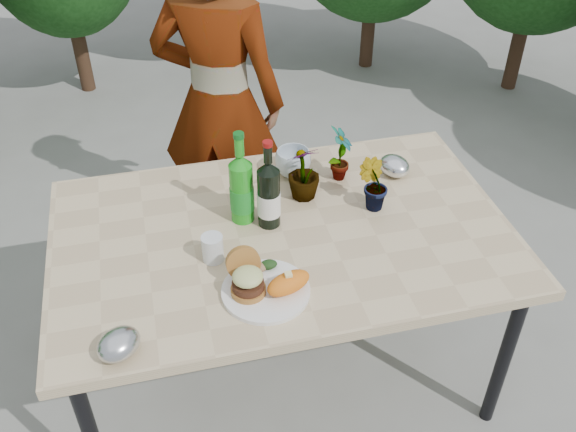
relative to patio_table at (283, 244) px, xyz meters
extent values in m
plane|color=slate|center=(0.00, 0.00, -0.69)|extent=(80.00, 80.00, 0.00)
cube|color=#C8B085|center=(0.00, 0.00, 0.04)|extent=(1.60, 1.00, 0.04)
cylinder|color=black|center=(0.72, -0.42, -0.34)|extent=(0.05, 0.05, 0.71)
cylinder|color=black|center=(-0.72, 0.42, -0.34)|extent=(0.05, 0.05, 0.71)
cylinder|color=black|center=(0.72, 0.42, -0.34)|extent=(0.05, 0.05, 0.71)
cylinder|color=#382316|center=(-0.80, 2.80, -0.48)|extent=(0.10, 0.10, 0.42)
cylinder|color=#382316|center=(0.30, 3.00, -0.44)|extent=(0.10, 0.10, 0.50)
cylinder|color=#382316|center=(1.30, 2.70, -0.50)|extent=(0.10, 0.10, 0.38)
cylinder|color=#382316|center=(2.20, 2.10, -0.47)|extent=(0.10, 0.10, 0.44)
cylinder|color=white|center=(-0.12, -0.28, 0.06)|extent=(0.28, 0.28, 0.01)
cylinder|color=#B7722D|center=(-0.18, -0.28, 0.08)|extent=(0.11, 0.11, 0.02)
cylinder|color=#472314|center=(-0.18, -0.28, 0.10)|extent=(0.10, 0.10, 0.02)
ellipsoid|color=beige|center=(-0.18, -0.28, 0.14)|extent=(0.10, 0.10, 0.04)
cylinder|color=#B7722D|center=(-0.18, -0.21, 0.13)|extent=(0.11, 0.06, 0.11)
ellipsoid|color=orange|center=(-0.05, -0.30, 0.10)|extent=(0.17, 0.12, 0.06)
ellipsoid|color=olive|center=(-0.12, -0.19, 0.08)|extent=(0.04, 0.04, 0.02)
ellipsoid|color=#193814|center=(-0.09, -0.19, 0.09)|extent=(0.06, 0.04, 0.03)
cylinder|color=black|center=(-0.04, 0.05, 0.17)|extent=(0.08, 0.08, 0.22)
cylinder|color=white|center=(-0.04, 0.05, 0.15)|extent=(0.08, 0.08, 0.09)
cone|color=black|center=(-0.04, 0.05, 0.30)|extent=(0.08, 0.08, 0.04)
cylinder|color=black|center=(-0.04, 0.05, 0.35)|extent=(0.03, 0.03, 0.06)
cylinder|color=maroon|center=(-0.04, 0.05, 0.39)|extent=(0.03, 0.03, 0.02)
cylinder|color=#1E991B|center=(-0.12, 0.10, 0.17)|extent=(0.08, 0.08, 0.23)
cylinder|color=#198C26|center=(-0.12, 0.10, 0.15)|extent=(0.09, 0.09, 0.09)
cone|color=#1E991B|center=(-0.12, 0.10, 0.31)|extent=(0.08, 0.08, 0.04)
cylinder|color=#1E991B|center=(-0.12, 0.10, 0.36)|extent=(0.03, 0.03, 0.07)
cylinder|color=#0C5919|center=(-0.12, 0.10, 0.40)|extent=(0.04, 0.04, 0.02)
cylinder|color=silver|center=(-0.26, -0.09, 0.10)|extent=(0.07, 0.07, 0.09)
imported|color=#2A591E|center=(0.29, 0.26, 0.17)|extent=(0.12, 0.15, 0.23)
imported|color=#27531C|center=(0.35, 0.06, 0.16)|extent=(0.14, 0.13, 0.20)
imported|color=#205A1E|center=(0.12, 0.18, 0.17)|extent=(0.15, 0.15, 0.22)
imported|color=silver|center=(0.12, 0.33, 0.11)|extent=(0.17, 0.17, 0.11)
ellipsoid|color=#B1B4B8|center=(-0.57, -0.42, 0.10)|extent=(0.17, 0.17, 0.08)
ellipsoid|color=silver|center=(0.50, 0.24, 0.10)|extent=(0.15, 0.16, 0.08)
imported|color=#A56F52|center=(-0.08, 0.86, 0.12)|extent=(0.70, 0.60, 1.62)
camera|label=1|loc=(-0.39, -1.68, 1.50)|focal=40.00mm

